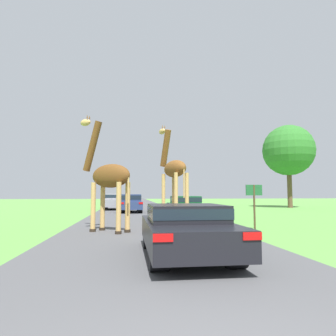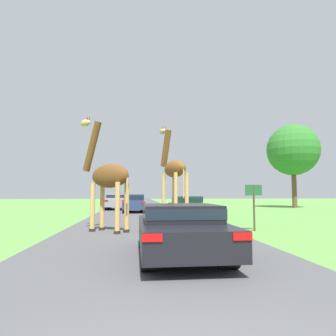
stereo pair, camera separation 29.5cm
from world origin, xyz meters
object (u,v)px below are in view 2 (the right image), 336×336
car_queue_left (187,207)px  car_far_ahead (116,201)px  car_lead_maroon (180,228)px  giraffe_companion (107,177)px  tree_right_cluster (293,150)px  sign_post (254,199)px  giraffe_near_road (173,172)px  car_queue_right (134,203)px

car_queue_left → car_far_ahead: size_ratio=0.98×
car_lead_maroon → car_queue_left: (1.93, 10.28, 0.04)m
giraffe_companion → car_lead_maroon: bearing=-117.7°
tree_right_cluster → sign_post: 22.20m
car_lead_maroon → giraffe_near_road: bearing=84.2°
car_queue_right → car_far_ahead: car_far_ahead is taller
car_queue_left → car_far_ahead: 12.34m
tree_right_cluster → car_lead_maroon: bearing=-124.5°
tree_right_cluster → sign_post: bearing=-123.2°
car_far_ahead → giraffe_near_road: bearing=-76.4°
giraffe_near_road → tree_right_cluster: bearing=27.0°
giraffe_companion → sign_post: giraffe_companion is taller
car_lead_maroon → car_far_ahead: car_far_ahead is taller
giraffe_near_road → car_far_ahead: giraffe_near_road is taller
giraffe_companion → sign_post: 6.08m
giraffe_near_road → car_far_ahead: 15.35m
car_lead_maroon → car_queue_left: bearing=79.4°
car_lead_maroon → car_far_ahead: bearing=97.6°
car_queue_right → tree_right_cluster: 18.43m
giraffe_near_road → car_queue_left: size_ratio=1.25×
car_queue_left → car_queue_right: bearing=113.8°
giraffe_near_road → giraffe_companion: (-2.95, -1.80, -0.37)m
car_queue_right → giraffe_companion: bearing=-94.8°
giraffe_companion → car_queue_right: 12.52m
sign_post → car_far_ahead: bearing=111.2°
sign_post → giraffe_companion: bearing=175.7°
giraffe_near_road → car_queue_left: (1.23, 3.47, -1.83)m
car_far_ahead → giraffe_companion: bearing=-87.8°
giraffe_companion → car_queue_left: bearing=-0.3°
car_queue_left → car_far_ahead: car_far_ahead is taller
giraffe_companion → car_queue_left: 6.88m
giraffe_near_road → tree_right_cluster: 22.08m
sign_post → car_queue_left: bearing=107.6°
giraffe_companion → sign_post: bearing=-56.1°
car_queue_left → sign_post: bearing=-72.4°
car_far_ahead → sign_post: bearing=-68.8°
car_lead_maroon → car_queue_left: 10.46m
car_lead_maroon → sign_post: 5.94m
car_queue_right → car_far_ahead: bearing=111.6°
car_queue_right → sign_post: size_ratio=2.12×
giraffe_near_road → sign_post: 3.99m
car_queue_right → car_lead_maroon: bearing=-86.0°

